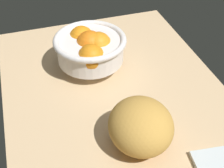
{
  "coord_description": "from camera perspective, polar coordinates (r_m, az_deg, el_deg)",
  "views": [
    {
      "loc": [
        49.07,
        -18.14,
        52.55
      ],
      "look_at": [
        -2.89,
        -1.67,
        5.0
      ],
      "focal_mm": 49.74,
      "sensor_mm": 36.0,
      "label": 1
    }
  ],
  "objects": [
    {
      "name": "ground_plane",
      "position": [
        0.75,
        1.88,
        -4.86
      ],
      "size": [
        83.27,
        54.49,
        3.0
      ],
      "primitive_type": "cube",
      "color": "#D2AE81"
    },
    {
      "name": "fruit_bowl",
      "position": [
        0.82,
        -4.0,
        6.62
      ],
      "size": [
        19.04,
        19.04,
        11.07
      ],
      "color": "white",
      "rests_on": "ground"
    },
    {
      "name": "bread_loaf",
      "position": [
        0.63,
        5.2,
        -7.67
      ],
      "size": [
        16.19,
        15.19,
        9.97
      ],
      "primitive_type": "ellipsoid",
      "rotation": [
        0.0,
        0.0,
        3.0
      ],
      "color": "gold",
      "rests_on": "ground"
    }
  ]
}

